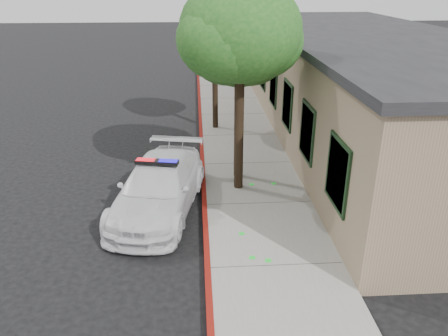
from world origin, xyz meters
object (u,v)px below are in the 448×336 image
(street_tree_far, at_px, (216,36))
(street_tree_mid, at_px, (239,50))
(police_car, at_px, (159,187))
(street_tree_near, at_px, (241,35))
(clapboard_building, at_px, (364,86))

(street_tree_far, bearing_deg, street_tree_mid, -84.87)
(street_tree_mid, height_order, street_tree_far, street_tree_mid)
(police_car, height_order, street_tree_near, street_tree_near)
(police_car, bearing_deg, clapboard_building, 48.04)
(street_tree_mid, relative_size, street_tree_far, 1.05)
(street_tree_near, relative_size, street_tree_far, 1.20)
(clapboard_building, bearing_deg, street_tree_mid, -143.87)
(police_car, xyz_separation_m, street_tree_near, (2.38, 1.05, 4.01))
(street_tree_near, height_order, street_tree_mid, street_tree_near)
(clapboard_building, relative_size, police_car, 3.97)
(police_car, relative_size, street_tree_far, 1.03)
(police_car, distance_m, street_tree_mid, 4.67)
(police_car, bearing_deg, street_tree_far, 85.44)
(police_car, bearing_deg, street_tree_mid, 49.76)
(clapboard_building, height_order, street_tree_near, street_tree_near)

